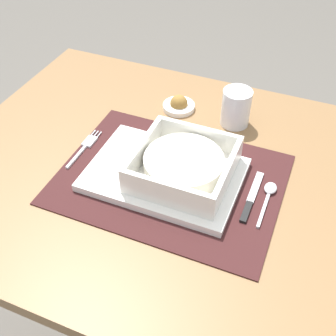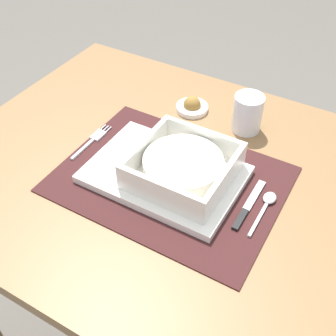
{
  "view_description": "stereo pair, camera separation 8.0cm",
  "coord_description": "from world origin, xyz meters",
  "px_view_note": "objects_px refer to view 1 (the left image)",
  "views": [
    {
      "loc": [
        0.23,
        -0.59,
        1.32
      ],
      "look_at": [
        -0.0,
        -0.02,
        0.74
      ],
      "focal_mm": 45.79,
      "sensor_mm": 36.0,
      "label": 1
    },
    {
      "loc": [
        0.3,
        -0.55,
        1.32
      ],
      "look_at": [
        -0.0,
        -0.02,
        0.74
      ],
      "focal_mm": 45.79,
      "sensor_mm": 36.0,
      "label": 2
    }
  ],
  "objects_px": {
    "condiment_saucer": "(179,105)",
    "butter_knife": "(251,199)",
    "dining_table": "(174,205)",
    "porridge_bowl": "(184,166)",
    "spoon": "(269,193)",
    "drinking_glass": "(236,109)",
    "fork": "(86,146)"
  },
  "relations": [
    {
      "from": "condiment_saucer",
      "to": "butter_knife",
      "type": "bearing_deg",
      "value": -44.18
    },
    {
      "from": "dining_table",
      "to": "porridge_bowl",
      "type": "xyz_separation_m",
      "value": [
        0.03,
        -0.02,
        0.14
      ]
    },
    {
      "from": "spoon",
      "to": "butter_knife",
      "type": "bearing_deg",
      "value": -138.69
    },
    {
      "from": "dining_table",
      "to": "spoon",
      "type": "height_order",
      "value": "spoon"
    },
    {
      "from": "spoon",
      "to": "drinking_glass",
      "type": "xyz_separation_m",
      "value": [
        -0.13,
        0.2,
        0.03
      ]
    },
    {
      "from": "dining_table",
      "to": "porridge_bowl",
      "type": "height_order",
      "value": "porridge_bowl"
    },
    {
      "from": "butter_knife",
      "to": "spoon",
      "type": "bearing_deg",
      "value": 42.47
    },
    {
      "from": "fork",
      "to": "butter_knife",
      "type": "distance_m",
      "value": 0.37
    },
    {
      "from": "spoon",
      "to": "fork",
      "type": "bearing_deg",
      "value": 178.18
    },
    {
      "from": "dining_table",
      "to": "porridge_bowl",
      "type": "bearing_deg",
      "value": -36.72
    },
    {
      "from": "spoon",
      "to": "butter_knife",
      "type": "xyz_separation_m",
      "value": [
        -0.03,
        -0.03,
        -0.0
      ]
    },
    {
      "from": "fork",
      "to": "spoon",
      "type": "height_order",
      "value": "spoon"
    },
    {
      "from": "dining_table",
      "to": "condiment_saucer",
      "type": "relative_size",
      "value": 12.63
    },
    {
      "from": "drinking_glass",
      "to": "condiment_saucer",
      "type": "relative_size",
      "value": 1.13
    },
    {
      "from": "butter_knife",
      "to": "condiment_saucer",
      "type": "relative_size",
      "value": 1.81
    },
    {
      "from": "drinking_glass",
      "to": "porridge_bowl",
      "type": "bearing_deg",
      "value": -100.19
    },
    {
      "from": "dining_table",
      "to": "butter_knife",
      "type": "distance_m",
      "value": 0.2
    },
    {
      "from": "butter_knife",
      "to": "drinking_glass",
      "type": "relative_size",
      "value": 1.6
    },
    {
      "from": "porridge_bowl",
      "to": "drinking_glass",
      "type": "xyz_separation_m",
      "value": [
        0.04,
        0.22,
        -0.0
      ]
    },
    {
      "from": "spoon",
      "to": "condiment_saucer",
      "type": "relative_size",
      "value": 1.54
    },
    {
      "from": "porridge_bowl",
      "to": "drinking_glass",
      "type": "distance_m",
      "value": 0.23
    },
    {
      "from": "fork",
      "to": "drinking_glass",
      "type": "bearing_deg",
      "value": 37.7
    },
    {
      "from": "porridge_bowl",
      "to": "fork",
      "type": "height_order",
      "value": "porridge_bowl"
    },
    {
      "from": "dining_table",
      "to": "condiment_saucer",
      "type": "distance_m",
      "value": 0.25
    },
    {
      "from": "butter_knife",
      "to": "condiment_saucer",
      "type": "bearing_deg",
      "value": 133.71
    },
    {
      "from": "drinking_glass",
      "to": "condiment_saucer",
      "type": "distance_m",
      "value": 0.14
    },
    {
      "from": "spoon",
      "to": "butter_knife",
      "type": "height_order",
      "value": "spoon"
    },
    {
      "from": "porridge_bowl",
      "to": "butter_knife",
      "type": "xyz_separation_m",
      "value": [
        0.14,
        -0.0,
        -0.04
      ]
    },
    {
      "from": "dining_table",
      "to": "fork",
      "type": "height_order",
      "value": "fork"
    },
    {
      "from": "dining_table",
      "to": "butter_knife",
      "type": "height_order",
      "value": "butter_knife"
    },
    {
      "from": "dining_table",
      "to": "porridge_bowl",
      "type": "distance_m",
      "value": 0.15
    },
    {
      "from": "spoon",
      "to": "drinking_glass",
      "type": "relative_size",
      "value": 1.37
    }
  ]
}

